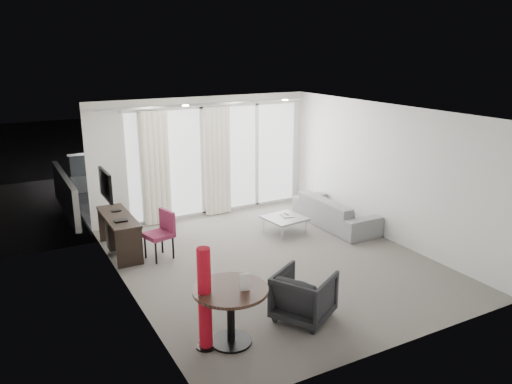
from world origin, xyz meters
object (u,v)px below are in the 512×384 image
tub_armchair (304,296)px  round_table (231,316)px  coffee_table (284,225)px  rattan_chair_b (243,175)px  desk (119,234)px  rattan_chair_a (202,176)px  desk_chair (158,236)px  sofa (335,211)px  red_lamp (205,299)px

tub_armchair → round_table: bearing=62.6°
tub_armchair → coffee_table: tub_armchair is taller
tub_armchair → rattan_chair_b: 6.65m
desk → coffee_table: (3.15, -0.58, -0.18)m
desk → rattan_chair_a: 4.37m
desk_chair → rattan_chair_b: desk_chair is taller
desk → round_table: 3.61m
coffee_table → rattan_chair_b: 3.41m
desk_chair → round_table: size_ratio=0.91×
round_table → rattan_chair_a: (2.42, 6.81, -0.01)m
desk_chair → rattan_chair_b: 4.74m
coffee_table → sofa: size_ratio=0.35×
rattan_chair_a → tub_armchair: bearing=-95.9°
desk_chair → rattan_chair_b: (3.36, 3.34, -0.06)m
desk → red_lamp: size_ratio=1.12×
desk_chair → tub_armchair: (1.11, -2.91, -0.09)m
desk_chair → sofa: 3.78m
rattan_chair_a → rattan_chair_b: (0.96, -0.49, 0.00)m
desk_chair → coffee_table: desk_chair is taller
desk_chair → coffee_table: (2.61, 0.02, -0.26)m
round_table → coffee_table: size_ratio=1.29×
red_lamp → rattan_chair_a: red_lamp is taller
coffee_table → rattan_chair_a: bearing=93.2°
desk_chair → round_table: 2.98m
desk_chair → tub_armchair: size_ratio=1.15×
desk → tub_armchair: bearing=-64.9°
desk_chair → rattan_chair_a: desk_chair is taller
desk_chair → sofa: bearing=-16.0°
desk_chair → round_table: bearing=-105.0°
round_table → coffee_table: bearing=48.7°
desk_chair → rattan_chair_a: size_ratio=1.18×
tub_armchair → coffee_table: 3.30m
desk → sofa: (4.32, -0.69, -0.05)m
desk → sofa: bearing=-9.1°
rattan_chair_b → rattan_chair_a: bearing=170.3°
round_table → rattan_chair_a: round_table is taller
tub_armchair → rattan_chair_a: 6.87m
red_lamp → coffee_table: bearing=44.9°
sofa → rattan_chair_b: (-0.42, 3.43, 0.06)m
desk_chair → rattan_chair_a: bearing=43.4°
tub_armchair → rattan_chair_a: bearing=-41.4°
coffee_table → rattan_chair_a: (-0.21, 3.81, 0.20)m
tub_armchair → sofa: bearing=-74.0°
round_table → sofa: 4.77m
tub_armchair → rattan_chair_b: bearing=-50.4°
round_table → rattan_chair_b: 7.17m
coffee_table → rattan_chair_b: (0.75, 3.32, 0.20)m
red_lamp → sofa: 5.01m
round_table → red_lamp: 0.43m
rattan_chair_a → desk: bearing=-127.4°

